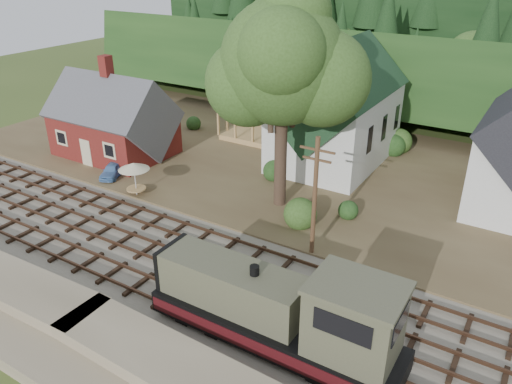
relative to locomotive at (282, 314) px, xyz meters
The scene contains 16 objects.
ground 10.07m from the locomotive, 162.22° to the left, with size 140.00×140.00×0.00m, color #384C1E.
embankment 11.07m from the locomotive, 149.56° to the right, with size 64.00×5.00×1.60m, color #7F7259.
railroad_bed 10.05m from the locomotive, 162.22° to the left, with size 64.00×11.00×0.16m, color #726B5B.
village_flat 23.08m from the locomotive, 114.02° to the left, with size 64.00×26.00×0.30m, color brown.
hillside 46.02m from the locomotive, 101.75° to the left, with size 70.00×28.00×8.00m, color #1E3F19.
ridge 61.75m from the locomotive, 98.72° to the left, with size 80.00×20.00×12.00m, color black.
depot 28.98m from the locomotive, 151.10° to the left, with size 10.80×7.41×9.00m.
church 24.03m from the locomotive, 107.97° to the left, with size 8.40×15.17×13.00m.
timber_frame 29.36m from the locomotive, 121.56° to the left, with size 8.20×6.20×6.99m.
lattice_tower 35.47m from the locomotive, 116.35° to the left, with size 3.20×3.20×12.12m.
big_tree 16.95m from the locomotive, 118.79° to the left, with size 10.90×8.40×14.70m.
telegraph_pole_near 8.78m from the locomotive, 106.04° to the left, with size 2.20×0.28×8.00m.
locomotive is the anchor object (origin of this frame).
car_blue 23.96m from the locomotive, 155.31° to the left, with size 1.32×3.27×1.12m, color #5E90CA.
car_green 30.30m from the locomotive, 155.14° to the left, with size 1.37×3.92×1.29m, color #73A270.
patio_set 19.56m from the locomotive, 154.23° to the left, with size 2.38×2.38×2.65m.
Camera 1 is at (17.98, -19.36, 17.56)m, focal length 35.00 mm.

